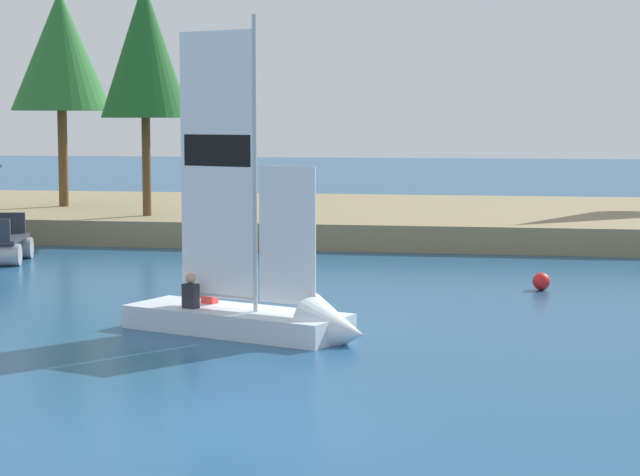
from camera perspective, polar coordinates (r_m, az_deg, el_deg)
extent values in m
plane|color=navy|center=(15.49, -5.83, -9.23)|extent=(200.00, 200.00, 0.00)
cube|color=#897A56|center=(41.79, 4.17, 0.93)|extent=(80.00, 13.87, 0.81)
cylinder|color=brown|center=(43.25, -12.42, 3.80)|extent=(0.34, 0.34, 3.45)
cone|color=#286B2D|center=(43.29, -12.53, 8.93)|extent=(3.58, 3.58, 4.29)
cylinder|color=brown|center=(38.63, -8.46, 3.45)|extent=(0.28, 0.28, 3.20)
cone|color=#1E5B23|center=(38.65, -8.54, 9.09)|extent=(2.88, 2.88, 4.41)
cube|color=silver|center=(22.07, -4.09, -4.05)|extent=(4.59, 2.94, 0.44)
cone|color=silver|center=(20.91, 0.81, -4.60)|extent=(1.49, 1.62, 1.32)
cylinder|color=#B7B7BC|center=(21.51, -3.20, 3.59)|extent=(0.08, 0.08, 5.45)
cube|color=white|center=(21.99, -5.02, 3.61)|extent=(1.59, 0.64, 4.94)
cube|color=black|center=(21.98, -5.03, 4.27)|extent=(1.43, 0.58, 0.59)
cube|color=white|center=(21.21, -1.61, 0.14)|extent=(1.13, 0.46, 2.52)
cylinder|color=#B7B7BC|center=(22.23, -4.96, -2.84)|extent=(1.60, 0.67, 0.06)
cube|color=#26262D|center=(22.22, -6.32, -2.83)|extent=(0.33, 0.29, 0.46)
sphere|color=tan|center=(22.17, -6.33, -1.95)|extent=(0.20, 0.20, 0.20)
cube|color=red|center=(22.75, -5.41, -2.52)|extent=(0.33, 0.29, 0.54)
sphere|color=tan|center=(22.69, -5.42, -1.58)|extent=(0.20, 0.20, 0.20)
sphere|color=red|center=(27.83, 10.74, -2.09)|extent=(0.41, 0.41, 0.41)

